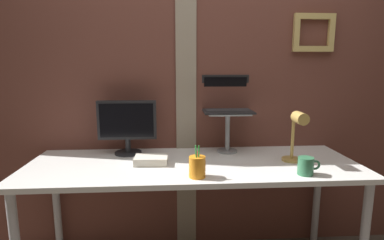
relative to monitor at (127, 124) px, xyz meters
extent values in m
cube|color=brown|center=(0.53, 0.18, 0.36)|extent=(3.25, 0.12, 2.65)
cube|color=gray|center=(0.40, 0.12, 0.36)|extent=(0.14, 0.01, 2.65)
cube|color=tan|center=(1.29, 0.10, 0.72)|extent=(0.29, 0.03, 0.04)
cube|color=tan|center=(1.29, 0.10, 0.50)|extent=(0.29, 0.03, 0.04)
cube|color=tan|center=(1.16, 0.10, 0.61)|extent=(0.04, 0.03, 0.18)
cube|color=tan|center=(1.41, 0.10, 0.61)|extent=(0.04, 0.03, 0.18)
cube|color=white|center=(0.43, -0.23, -0.22)|extent=(2.03, 0.69, 0.03)
cylinder|color=#B2B2B7|center=(-0.53, 0.06, -0.60)|extent=(0.05, 0.05, 0.72)
cylinder|color=#B2B2B7|center=(1.38, 0.06, -0.60)|extent=(0.05, 0.05, 0.72)
cylinder|color=black|center=(0.00, 0.00, -0.20)|extent=(0.18, 0.18, 0.01)
cylinder|color=black|center=(0.00, 0.00, -0.15)|extent=(0.04, 0.04, 0.09)
cube|color=black|center=(0.00, 0.00, 0.02)|extent=(0.39, 0.04, 0.26)
cube|color=black|center=(0.00, -0.02, 0.02)|extent=(0.35, 0.00, 0.23)
cylinder|color=gray|center=(0.68, 0.00, -0.20)|extent=(0.14, 0.14, 0.01)
cylinder|color=gray|center=(0.68, 0.00, -0.07)|extent=(0.03, 0.03, 0.26)
cube|color=gray|center=(0.68, 0.00, 0.06)|extent=(0.28, 0.22, 0.01)
cube|color=black|center=(0.68, 0.00, 0.08)|extent=(0.33, 0.22, 0.01)
cube|color=#2D2D30|center=(0.68, 0.02, 0.08)|extent=(0.29, 0.13, 0.00)
cube|color=black|center=(0.68, 0.14, 0.20)|extent=(0.33, 0.05, 0.24)
cube|color=black|center=(0.68, 0.13, 0.20)|extent=(0.30, 0.04, 0.21)
cylinder|color=tan|center=(1.05, -0.23, -0.20)|extent=(0.12, 0.12, 0.02)
cylinder|color=tan|center=(1.05, -0.23, -0.05)|extent=(0.02, 0.02, 0.29)
cylinder|color=tan|center=(1.05, -0.32, 0.08)|extent=(0.07, 0.11, 0.07)
cylinder|color=orange|center=(0.43, -0.47, -0.15)|extent=(0.09, 0.09, 0.11)
cylinder|color=green|center=(0.44, -0.48, -0.12)|extent=(0.01, 0.01, 0.17)
cylinder|color=red|center=(0.44, -0.47, -0.13)|extent=(0.01, 0.01, 0.13)
cylinder|color=green|center=(0.43, -0.49, -0.11)|extent=(0.02, 0.01, 0.17)
cylinder|color=#33724C|center=(1.03, -0.47, -0.16)|extent=(0.09, 0.09, 0.10)
torus|color=#33724C|center=(1.08, -0.47, -0.15)|extent=(0.06, 0.01, 0.06)
cube|color=silver|center=(0.17, -0.23, -0.18)|extent=(0.21, 0.15, 0.05)
camera|label=1|loc=(0.30, -2.03, 0.39)|focal=28.67mm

